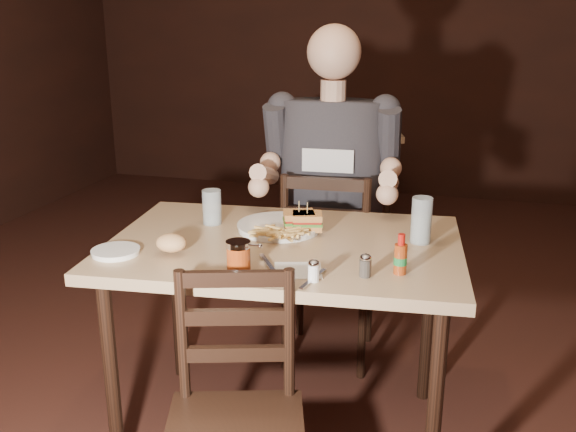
% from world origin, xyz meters
% --- Properties ---
extents(room_shell, '(7.00, 7.00, 7.00)m').
position_xyz_m(room_shell, '(0.00, 0.00, 1.40)').
color(room_shell, black).
rests_on(room_shell, ground).
extents(main_table, '(1.29, 0.92, 0.77)m').
position_xyz_m(main_table, '(-0.23, -0.09, 0.69)').
color(main_table, tan).
rests_on(main_table, ground).
extents(bg_table, '(0.97, 0.97, 0.77)m').
position_xyz_m(bg_table, '(-0.50, 2.34, 0.68)').
color(bg_table, tan).
rests_on(bg_table, ground).
extents(chair_far, '(0.44, 0.48, 0.91)m').
position_xyz_m(chair_far, '(-0.19, 0.53, 0.45)').
color(chair_far, black).
rests_on(chair_far, ground).
extents(bg_chair_far, '(0.44, 0.47, 0.85)m').
position_xyz_m(bg_chair_far, '(-0.50, 2.89, 0.42)').
color(bg_chair_far, black).
rests_on(bg_chair_far, ground).
extents(bg_chair_near, '(0.57, 0.60, 0.94)m').
position_xyz_m(bg_chair_near, '(-0.50, 1.79, 0.47)').
color(bg_chair_near, black).
rests_on(bg_chair_near, ground).
extents(diner, '(0.62, 0.50, 1.03)m').
position_xyz_m(diner, '(-0.19, 0.47, 0.98)').
color(diner, '#2C2A2F').
rests_on(diner, chair_far).
extents(dinner_plate, '(0.33, 0.33, 0.02)m').
position_xyz_m(dinner_plate, '(-0.29, 0.04, 0.78)').
color(dinner_plate, white).
rests_on(dinner_plate, main_table).
extents(sandwich_left, '(0.13, 0.12, 0.10)m').
position_xyz_m(sandwich_left, '(-0.21, 0.03, 0.84)').
color(sandwich_left, '#D3914C').
rests_on(sandwich_left, dinner_plate).
extents(sandwich_right, '(0.12, 0.11, 0.09)m').
position_xyz_m(sandwich_right, '(-0.18, 0.02, 0.83)').
color(sandwich_right, '#D3914C').
rests_on(sandwich_right, dinner_plate).
extents(fries_pile, '(0.23, 0.18, 0.04)m').
position_xyz_m(fries_pile, '(-0.26, -0.08, 0.81)').
color(fries_pile, '#E8B85F').
rests_on(fries_pile, dinner_plate).
extents(ketchup_dollop, '(0.05, 0.05, 0.01)m').
position_xyz_m(ketchup_dollop, '(-0.20, -0.03, 0.79)').
color(ketchup_dollop, maroon).
rests_on(ketchup_dollop, dinner_plate).
extents(glass_left, '(0.08, 0.08, 0.13)m').
position_xyz_m(glass_left, '(-0.55, 0.04, 0.84)').
color(glass_left, silver).
rests_on(glass_left, main_table).
extents(glass_right, '(0.08, 0.08, 0.16)m').
position_xyz_m(glass_right, '(0.22, 0.03, 0.85)').
color(glass_right, silver).
rests_on(glass_right, main_table).
extents(hot_sauce, '(0.04, 0.04, 0.13)m').
position_xyz_m(hot_sauce, '(0.18, -0.27, 0.83)').
color(hot_sauce, '#8F3410').
rests_on(hot_sauce, main_table).
extents(salt_shaker, '(0.04, 0.04, 0.06)m').
position_xyz_m(salt_shaker, '(-0.06, -0.40, 0.80)').
color(salt_shaker, white).
rests_on(salt_shaker, main_table).
extents(pepper_shaker, '(0.04, 0.04, 0.07)m').
position_xyz_m(pepper_shaker, '(0.09, -0.32, 0.80)').
color(pepper_shaker, '#38332D').
rests_on(pepper_shaker, main_table).
extents(syrup_dispenser, '(0.08, 0.08, 0.10)m').
position_xyz_m(syrup_dispenser, '(-0.30, -0.39, 0.82)').
color(syrup_dispenser, '#8F3410').
rests_on(syrup_dispenser, main_table).
extents(napkin, '(0.18, 0.17, 0.00)m').
position_xyz_m(napkin, '(-0.12, -0.33, 0.77)').
color(napkin, white).
rests_on(napkin, main_table).
extents(knife, '(0.14, 0.20, 0.01)m').
position_xyz_m(knife, '(-0.21, -0.34, 0.78)').
color(knife, silver).
rests_on(knife, napkin).
extents(fork, '(0.05, 0.17, 0.01)m').
position_xyz_m(fork, '(-0.06, -0.39, 0.78)').
color(fork, silver).
rests_on(fork, napkin).
extents(side_plate, '(0.17, 0.17, 0.01)m').
position_xyz_m(side_plate, '(-0.74, -0.35, 0.78)').
color(side_plate, white).
rests_on(side_plate, main_table).
extents(bread_roll, '(0.11, 0.09, 0.06)m').
position_xyz_m(bread_roll, '(-0.56, -0.31, 0.81)').
color(bread_roll, tan).
rests_on(bread_roll, side_plate).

